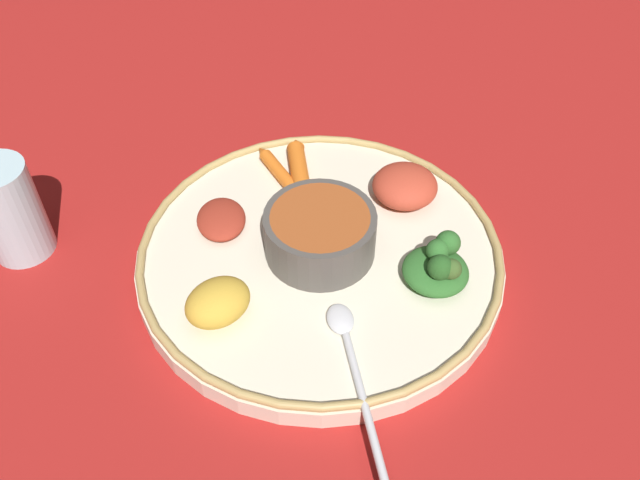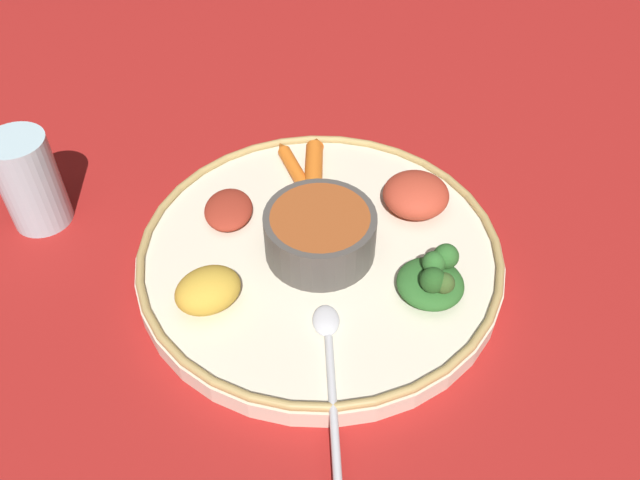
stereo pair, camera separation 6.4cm
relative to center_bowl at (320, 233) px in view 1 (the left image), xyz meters
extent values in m
plane|color=maroon|center=(0.00, 0.00, -0.05)|extent=(2.40, 2.40, 0.00)
cylinder|color=beige|center=(0.00, 0.00, -0.04)|extent=(0.36, 0.36, 0.02)
torus|color=tan|center=(0.00, 0.00, -0.02)|extent=(0.36, 0.36, 0.01)
cylinder|color=#4C4742|center=(0.00, 0.00, 0.00)|extent=(0.11, 0.11, 0.05)
cylinder|color=#99471E|center=(0.00, 0.00, 0.02)|extent=(0.09, 0.09, 0.01)
ellipsoid|color=silver|center=(0.00, 0.09, -0.02)|extent=(0.02, 0.03, 0.01)
cylinder|color=silver|center=(0.00, 0.18, -0.02)|extent=(0.01, 0.14, 0.01)
ellipsoid|color=#2D6628|center=(-0.10, 0.06, -0.01)|extent=(0.08, 0.08, 0.02)
sphere|color=#2D6628|center=(-0.10, 0.05, 0.01)|extent=(0.02, 0.02, 0.02)
sphere|color=#23511E|center=(-0.10, 0.07, 0.01)|extent=(0.02, 0.02, 0.02)
sphere|color=#385623|center=(-0.10, 0.07, 0.00)|extent=(0.02, 0.02, 0.02)
sphere|color=#2D6628|center=(-0.11, 0.04, 0.01)|extent=(0.02, 0.02, 0.02)
cylinder|color=orange|center=(0.00, -0.11, -0.02)|extent=(0.03, 0.08, 0.02)
cone|color=orange|center=(-0.01, -0.16, -0.02)|extent=(0.02, 0.02, 0.02)
cylinder|color=orange|center=(0.02, -0.11, -0.02)|extent=(0.04, 0.07, 0.01)
cone|color=orange|center=(0.03, -0.16, -0.02)|extent=(0.02, 0.02, 0.01)
ellipsoid|color=gold|center=(0.10, 0.06, -0.01)|extent=(0.08, 0.07, 0.03)
ellipsoid|color=maroon|center=(0.09, -0.05, -0.02)|extent=(0.05, 0.06, 0.02)
ellipsoid|color=#B73D28|center=(-0.10, -0.06, -0.01)|extent=(0.09, 0.09, 0.03)
cylinder|color=silver|center=(0.29, -0.08, 0.01)|extent=(0.06, 0.06, 0.10)
cylinder|color=tan|center=(0.29, -0.08, -0.02)|extent=(0.05, 0.05, 0.05)
camera|label=1|loc=(0.09, 0.44, 0.45)|focal=37.53mm
camera|label=2|loc=(0.03, 0.44, 0.45)|focal=37.53mm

